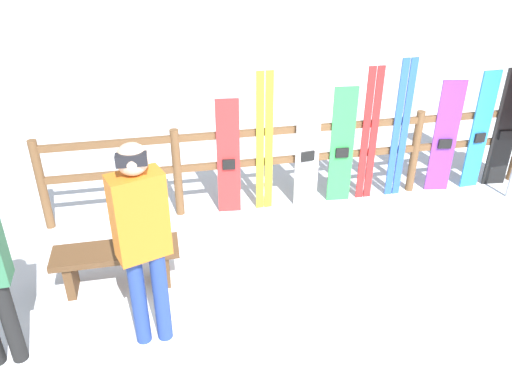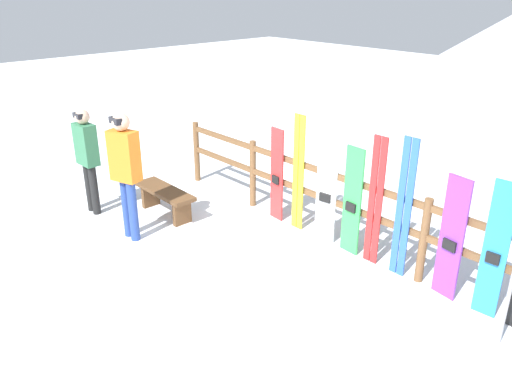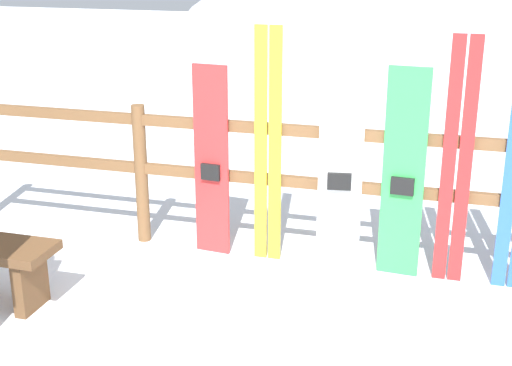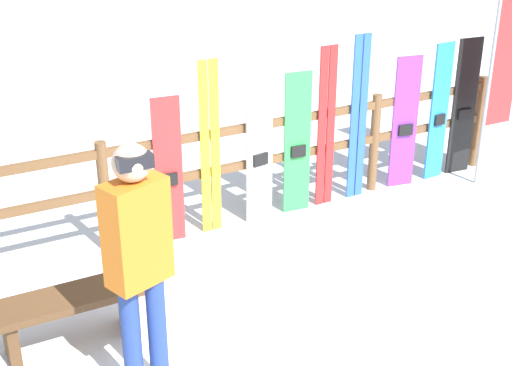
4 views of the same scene
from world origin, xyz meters
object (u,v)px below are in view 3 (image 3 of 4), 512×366
(ski_pair_red, at_px, (457,163))
(snowboard_white, at_px, (340,171))
(ski_pair_yellow, at_px, (268,147))
(snowboard_green, at_px, (403,175))
(snowboard_red, at_px, (211,162))

(ski_pair_red, bearing_deg, snowboard_white, -179.74)
(ski_pair_yellow, xyz_separation_m, snowboard_green, (0.95, -0.00, -0.12))
(ski_pair_yellow, distance_m, ski_pair_red, 1.29)
(snowboard_white, height_order, snowboard_green, snowboard_green)
(snowboard_green, bearing_deg, snowboard_white, -180.00)
(snowboard_red, height_order, snowboard_white, snowboard_white)
(snowboard_red, bearing_deg, ski_pair_red, 0.12)
(snowboard_red, relative_size, snowboard_white, 0.98)
(snowboard_red, relative_size, ski_pair_yellow, 0.83)
(snowboard_red, relative_size, ski_pair_red, 0.84)
(snowboard_white, relative_size, ski_pair_red, 0.86)
(ski_pair_yellow, relative_size, ski_pair_red, 1.01)
(snowboard_red, height_order, ski_pair_yellow, ski_pair_yellow)
(snowboard_red, xyz_separation_m, ski_pair_red, (1.72, 0.00, 0.14))
(snowboard_white, bearing_deg, snowboard_green, 0.00)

